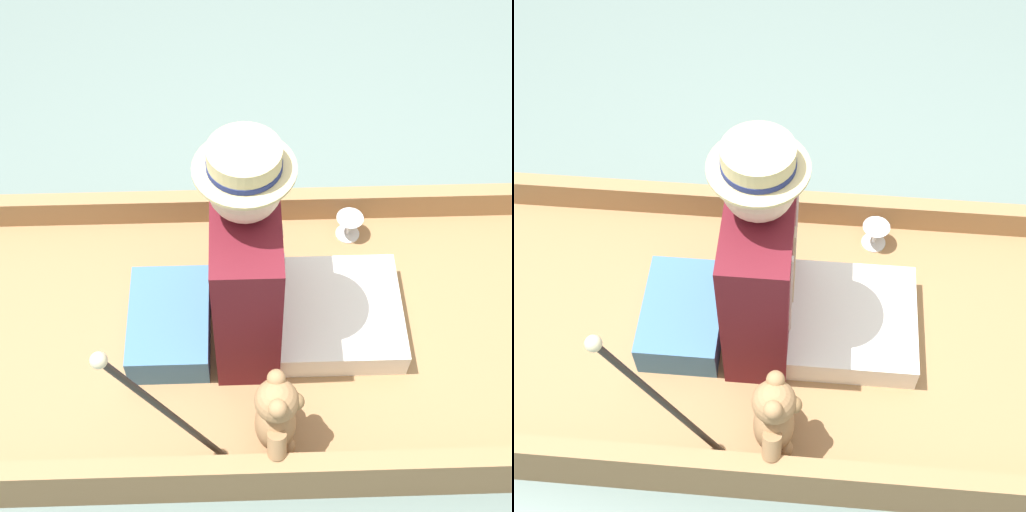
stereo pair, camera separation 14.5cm
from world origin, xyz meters
TOP-DOWN VIEW (x-y plane):
  - ground_plane at (0.00, 0.00)m, footprint 16.00×16.00m
  - punt_boat at (0.00, 0.00)m, footprint 1.11×2.66m
  - seat_cushion at (0.01, -0.51)m, footprint 0.39×0.27m
  - seated_person at (-0.03, -0.17)m, footprint 0.47×0.67m
  - teddy_bear at (0.40, -0.16)m, footprint 0.25×0.15m
  - wine_glass at (-0.42, 0.16)m, footprint 0.10×0.10m
  - walking_cane at (0.45, -0.49)m, footprint 0.04×0.31m

SIDE VIEW (x-z plane):
  - ground_plane at x=0.00m, z-range 0.00..0.00m
  - punt_boat at x=0.00m, z-range -0.05..0.21m
  - seat_cushion at x=0.01m, z-range 0.14..0.28m
  - wine_glass at x=-0.42m, z-range 0.16..0.26m
  - teddy_bear at x=0.40m, z-range 0.13..0.49m
  - seated_person at x=-0.03m, z-range 0.02..0.91m
  - walking_cane at x=0.45m, z-range 0.20..0.90m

